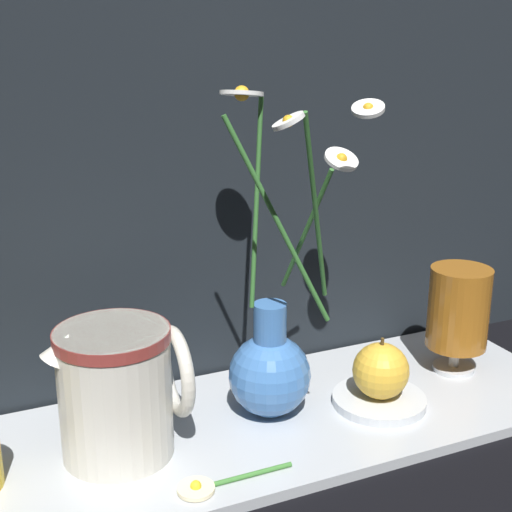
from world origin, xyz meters
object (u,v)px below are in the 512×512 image
(tea_glass, at_px, (458,310))
(orange_fruit, at_px, (381,371))
(vase_with_flowers, at_px, (271,361))
(ceramic_pitcher, at_px, (118,386))

(tea_glass, relative_size, orange_fruit, 1.87)
(tea_glass, bearing_deg, vase_with_flowers, -179.69)
(tea_glass, bearing_deg, ceramic_pitcher, -178.56)
(ceramic_pitcher, bearing_deg, tea_glass, 1.44)
(vase_with_flowers, relative_size, orange_fruit, 4.95)
(tea_glass, bearing_deg, orange_fruit, -165.39)
(vase_with_flowers, xyz_separation_m, ceramic_pitcher, (-0.17, -0.01, 0.01))
(orange_fruit, bearing_deg, tea_glass, 14.61)
(ceramic_pitcher, distance_m, orange_fruit, 0.30)
(ceramic_pitcher, bearing_deg, orange_fruit, -4.71)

